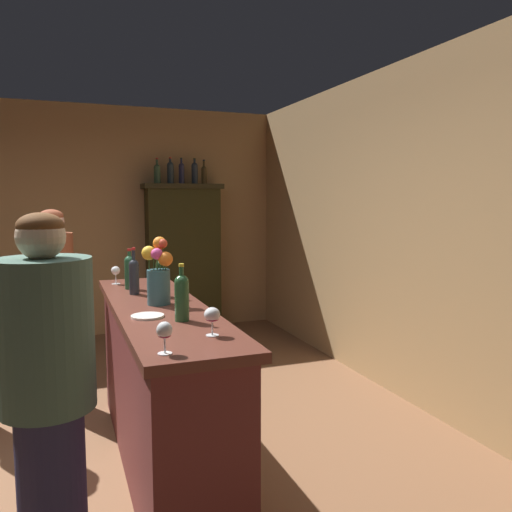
{
  "coord_description": "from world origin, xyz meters",
  "views": [
    {
      "loc": [
        0.07,
        -3.11,
        1.65
      ],
      "look_at": [
        1.21,
        -0.14,
        1.3
      ],
      "focal_mm": 36.23,
      "sensor_mm": 36.0,
      "label": 1
    }
  ],
  "objects_px": {
    "wine_glass_front": "(212,316)",
    "flower_arrangement": "(158,273)",
    "display_bottle_midright": "(195,172)",
    "display_bottle_left": "(157,173)",
    "cheese_plate": "(148,316)",
    "display_bottle_center": "(182,172)",
    "display_bottle_midleft": "(170,172)",
    "wine_glass_mid": "(116,271)",
    "wine_glass_rear": "(164,332)",
    "display_cabinet": "(183,256)",
    "patron_by_cabinet": "(55,297)",
    "wine_bottle_merlot": "(134,275)",
    "display_bottle_right": "(204,174)",
    "wine_bottle_malbec": "(161,275)",
    "patron_near_entrance": "(48,395)",
    "wine_bottle_riesling": "(182,295)",
    "bar_counter": "(161,385)",
    "wine_bottle_pinot": "(130,271)"
  },
  "relations": [
    {
      "from": "display_cabinet",
      "to": "patron_by_cabinet",
      "type": "relative_size",
      "value": 1.17
    },
    {
      "from": "wine_bottle_malbec",
      "to": "cheese_plate",
      "type": "height_order",
      "value": "wine_bottle_malbec"
    },
    {
      "from": "display_cabinet",
      "to": "display_bottle_center",
      "type": "relative_size",
      "value": 5.86
    },
    {
      "from": "cheese_plate",
      "to": "patron_by_cabinet",
      "type": "bearing_deg",
      "value": 107.15
    },
    {
      "from": "display_bottle_left",
      "to": "display_bottle_midleft",
      "type": "height_order",
      "value": "display_bottle_midleft"
    },
    {
      "from": "wine_glass_front",
      "to": "cheese_plate",
      "type": "height_order",
      "value": "wine_glass_front"
    },
    {
      "from": "wine_glass_mid",
      "to": "wine_glass_rear",
      "type": "bearing_deg",
      "value": -89.95
    },
    {
      "from": "display_bottle_right",
      "to": "display_bottle_midleft",
      "type": "bearing_deg",
      "value": 180.0
    },
    {
      "from": "patron_near_entrance",
      "to": "patron_by_cabinet",
      "type": "height_order",
      "value": "patron_near_entrance"
    },
    {
      "from": "bar_counter",
      "to": "display_bottle_center",
      "type": "distance_m",
      "value": 3.58
    },
    {
      "from": "display_cabinet",
      "to": "wine_bottle_merlot",
      "type": "bearing_deg",
      "value": -109.49
    },
    {
      "from": "flower_arrangement",
      "to": "display_bottle_right",
      "type": "xyz_separation_m",
      "value": [
        1.15,
        3.12,
        0.76
      ]
    },
    {
      "from": "wine_glass_mid",
      "to": "display_bottle_left",
      "type": "xyz_separation_m",
      "value": [
        0.74,
        2.25,
        0.86
      ]
    },
    {
      "from": "wine_glass_front",
      "to": "display_bottle_midright",
      "type": "relative_size",
      "value": 0.44
    },
    {
      "from": "wine_glass_rear",
      "to": "cheese_plate",
      "type": "xyz_separation_m",
      "value": [
        0.04,
        0.7,
        -0.09
      ]
    },
    {
      "from": "wine_glass_front",
      "to": "display_bottle_right",
      "type": "distance_m",
      "value": 4.17
    },
    {
      "from": "display_bottle_center",
      "to": "display_bottle_midleft",
      "type": "bearing_deg",
      "value": 180.0
    },
    {
      "from": "patron_near_entrance",
      "to": "wine_bottle_riesling",
      "type": "bearing_deg",
      "value": -7.57
    },
    {
      "from": "wine_bottle_pinot",
      "to": "wine_bottle_riesling",
      "type": "relative_size",
      "value": 0.95
    },
    {
      "from": "display_bottle_midright",
      "to": "display_bottle_left",
      "type": "bearing_deg",
      "value": 180.0
    },
    {
      "from": "patron_near_entrance",
      "to": "display_bottle_left",
      "type": "bearing_deg",
      "value": 30.15
    },
    {
      "from": "display_bottle_midright",
      "to": "display_bottle_center",
      "type": "bearing_deg",
      "value": 180.0
    },
    {
      "from": "display_cabinet",
      "to": "wine_glass_rear",
      "type": "xyz_separation_m",
      "value": [
        -1.04,
        -4.15,
        0.15
      ]
    },
    {
      "from": "wine_glass_rear",
      "to": "wine_bottle_malbec",
      "type": "bearing_deg",
      "value": 79.92
    },
    {
      "from": "wine_glass_front",
      "to": "display_bottle_midright",
      "type": "xyz_separation_m",
      "value": [
        0.93,
        3.94,
        0.87
      ]
    },
    {
      "from": "display_cabinet",
      "to": "display_bottle_midleft",
      "type": "height_order",
      "value": "display_bottle_midleft"
    },
    {
      "from": "wine_bottle_riesling",
      "to": "patron_near_entrance",
      "type": "bearing_deg",
      "value": -144.03
    },
    {
      "from": "wine_bottle_pinot",
      "to": "wine_bottle_merlot",
      "type": "distance_m",
      "value": 0.23
    },
    {
      "from": "display_bottle_left",
      "to": "cheese_plate",
      "type": "bearing_deg",
      "value": -101.35
    },
    {
      "from": "flower_arrangement",
      "to": "wine_glass_rear",
      "type": "bearing_deg",
      "value": -99.03
    },
    {
      "from": "display_bottle_midright",
      "to": "patron_by_cabinet",
      "type": "distance_m",
      "value": 2.72
    },
    {
      "from": "wine_glass_front",
      "to": "flower_arrangement",
      "type": "xyz_separation_m",
      "value": [
        -0.1,
        0.82,
        0.1
      ]
    },
    {
      "from": "cheese_plate",
      "to": "display_bottle_center",
      "type": "distance_m",
      "value": 3.71
    },
    {
      "from": "bar_counter",
      "to": "display_bottle_midright",
      "type": "relative_size",
      "value": 7.28
    },
    {
      "from": "patron_near_entrance",
      "to": "cheese_plate",
      "type": "bearing_deg",
      "value": 7.9
    },
    {
      "from": "display_cabinet",
      "to": "display_bottle_midright",
      "type": "relative_size",
      "value": 5.89
    },
    {
      "from": "display_bottle_left",
      "to": "wine_bottle_riesling",
      "type": "bearing_deg",
      "value": -98.45
    },
    {
      "from": "display_cabinet",
      "to": "wine_bottle_riesling",
      "type": "bearing_deg",
      "value": -103.1
    },
    {
      "from": "wine_glass_rear",
      "to": "flower_arrangement",
      "type": "bearing_deg",
      "value": 80.97
    },
    {
      "from": "display_bottle_midleft",
      "to": "patron_near_entrance",
      "type": "xyz_separation_m",
      "value": [
        -1.35,
        -4.07,
        -1.11
      ]
    },
    {
      "from": "wine_bottle_merlot",
      "to": "display_bottle_right",
      "type": "distance_m",
      "value": 3.11
    },
    {
      "from": "display_cabinet",
      "to": "wine_bottle_riesling",
      "type": "relative_size",
      "value": 6.01
    },
    {
      "from": "wine_bottle_malbec",
      "to": "display_bottle_midright",
      "type": "distance_m",
      "value": 3.14
    },
    {
      "from": "wine_glass_rear",
      "to": "wine_glass_front",
      "type": "bearing_deg",
      "value": 38.0
    },
    {
      "from": "display_bottle_midleft",
      "to": "display_cabinet",
      "type": "bearing_deg",
      "value": 0.0
    },
    {
      "from": "wine_bottle_malbec",
      "to": "wine_bottle_merlot",
      "type": "xyz_separation_m",
      "value": [
        -0.16,
        0.14,
        -0.01
      ]
    },
    {
      "from": "wine_glass_front",
      "to": "display_bottle_center",
      "type": "bearing_deg",
      "value": 79.01
    },
    {
      "from": "wine_glass_mid",
      "to": "display_bottle_midleft",
      "type": "relative_size",
      "value": 0.43
    },
    {
      "from": "wine_glass_front",
      "to": "display_bottle_midleft",
      "type": "xyz_separation_m",
      "value": [
        0.63,
        3.94,
        0.88
      ]
    },
    {
      "from": "display_cabinet",
      "to": "patron_by_cabinet",
      "type": "bearing_deg",
      "value": -128.25
    }
  ]
}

